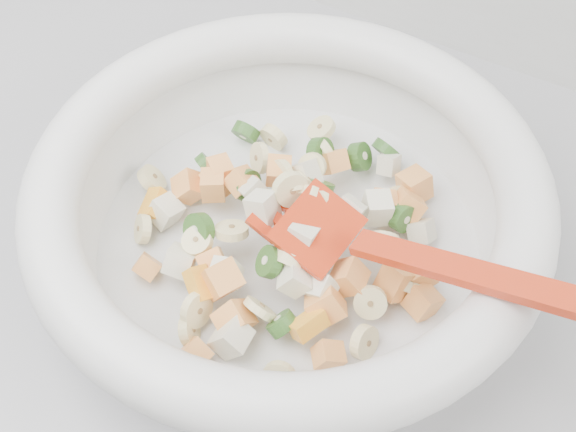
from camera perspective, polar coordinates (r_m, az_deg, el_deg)
The scene contains 1 object.
mixing_bowl at distance 0.55m, azimuth 0.03°, elevation 0.74°, with size 0.45×0.39×0.15m.
Camera 1 is at (0.08, 1.11, 1.39)m, focal length 45.00 mm.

